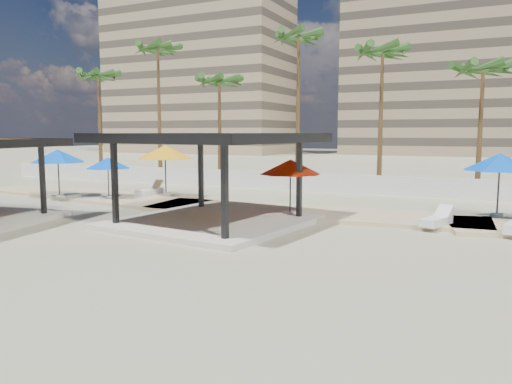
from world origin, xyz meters
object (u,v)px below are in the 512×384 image
Objects in this scene: umbrella_c at (290,167)px; lounger_b at (436,220)px; pavilion_central at (211,170)px; lounger_a at (150,191)px; umbrella_a at (58,156)px.

lounger_b is (6.27, 0.04, -1.95)m from umbrella_c.
pavilion_central is 3.80× the size of lounger_a.
pavilion_central reaches higher than lounger_b.
pavilion_central is 3.81m from umbrella_c.
pavilion_central is 4.16× the size of lounger_b.
lounger_a is (-7.77, 5.99, -1.90)m from pavilion_central.
pavilion_central is 12.24m from umbrella_a.
lounger_a is 1.10× the size of lounger_b.
pavilion_central reaches higher than umbrella_a.
umbrella_c is (14.25, -0.00, -0.20)m from umbrella_a.
umbrella_a is (-11.87, 2.98, 0.23)m from pavilion_central.
umbrella_a is at bearing 180.00° from umbrella_c.
umbrella_c reaches higher than lounger_b.
lounger_a is at bearing 97.74° from lounger_b.
umbrella_c is at bearing -111.24° from lounger_a.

